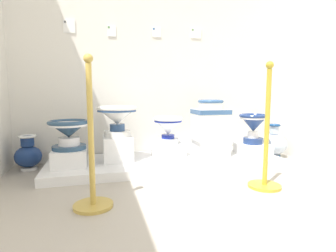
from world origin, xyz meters
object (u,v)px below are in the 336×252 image
at_px(info_placard_fourth, 196,33).
at_px(antique_toilet_broad_patterned, 168,127).
at_px(stanchion_post_near_left, 92,166).
at_px(stanchion_post_near_right, 266,153).
at_px(plinth_block_tall_cobalt, 118,148).
at_px(info_placard_second, 112,31).
at_px(decorative_vase_spare, 28,155).
at_px(info_placard_third, 156,32).
at_px(antique_toilet_squat_floral, 253,124).
at_px(antique_toilet_rightmost, 69,131).
at_px(plinth_block_squat_floral, 252,149).
at_px(plinth_block_broad_patterned, 168,150).
at_px(plinth_block_leftmost, 210,147).
at_px(antique_toilet_tall_cobalt, 117,116).
at_px(plinth_block_rightmost, 70,158).
at_px(info_placard_first, 69,26).
at_px(antique_toilet_leftmost, 210,120).
at_px(decorative_vase_corner, 273,144).

bearing_deg(info_placard_fourth, antique_toilet_broad_patterned, -139.29).
relative_size(stanchion_post_near_left, stanchion_post_near_right, 1.00).
height_order(plinth_block_tall_cobalt, info_placard_second, info_placard_second).
bearing_deg(decorative_vase_spare, info_placard_third, 8.27).
distance_m(antique_toilet_squat_floral, stanchion_post_near_left, 2.00).
xyz_separation_m(antique_toilet_rightmost, plinth_block_squat_floral, (2.03, -0.00, -0.29)).
height_order(plinth_block_broad_patterned, info_placard_fourth, info_placard_fourth).
distance_m(plinth_block_leftmost, info_placard_fourth, 1.43).
height_order(info_placard_fourth, stanchion_post_near_right, info_placard_fourth).
xyz_separation_m(antique_toilet_tall_cobalt, plinth_block_leftmost, (1.05, -0.03, -0.38)).
xyz_separation_m(plinth_block_rightmost, stanchion_post_near_left, (0.23, -0.85, 0.13)).
bearing_deg(info_placard_second, stanchion_post_near_right, -48.02).
distance_m(plinth_block_broad_patterned, info_placard_first, 1.75).
relative_size(antique_toilet_leftmost, decorative_vase_corner, 1.09).
relative_size(antique_toilet_rightmost, stanchion_post_near_left, 0.36).
height_order(info_placard_first, info_placard_second, info_placard_first).
bearing_deg(info_placard_second, info_placard_fourth, 0.00).
xyz_separation_m(plinth_block_rightmost, antique_toilet_broad_patterned, (1.03, 0.10, 0.26)).
xyz_separation_m(plinth_block_tall_cobalt, plinth_block_leftmost, (1.05, -0.03, -0.04)).
height_order(info_placard_fourth, decorative_vase_corner, info_placard_fourth).
distance_m(antique_toilet_tall_cobalt, antique_toilet_broad_patterned, 0.57).
distance_m(antique_toilet_tall_cobalt, stanchion_post_near_left, 1.03).
height_order(plinth_block_broad_patterned, antique_toilet_broad_patterned, antique_toilet_broad_patterned).
relative_size(plinth_block_tall_cobalt, info_placard_fourth, 2.44).
bearing_deg(plinth_block_tall_cobalt, antique_toilet_tall_cobalt, 180.00).
height_order(antique_toilet_broad_patterned, plinth_block_squat_floral, antique_toilet_broad_patterned).
bearing_deg(plinth_block_tall_cobalt, info_placard_second, 91.93).
relative_size(info_placard_third, decorative_vase_corner, 0.27).
height_order(plinth_block_rightmost, info_placard_first, info_placard_first).
bearing_deg(plinth_block_leftmost, antique_toilet_leftmost, 0.00).
bearing_deg(antique_toilet_tall_cobalt, info_placard_second, 91.93).
xyz_separation_m(antique_toilet_leftmost, antique_toilet_squat_floral, (0.51, -0.08, -0.06)).
height_order(antique_toilet_tall_cobalt, antique_toilet_squat_floral, antique_toilet_tall_cobalt).
height_order(antique_toilet_tall_cobalt, info_placard_first, info_placard_first).
xyz_separation_m(antique_toilet_rightmost, plinth_block_tall_cobalt, (0.47, 0.11, -0.22)).
relative_size(plinth_block_squat_floral, decorative_vase_corner, 0.82).
xyz_separation_m(plinth_block_rightmost, decorative_vase_corner, (2.41, 0.13, -0.00)).
xyz_separation_m(info_placard_second, info_placard_third, (0.53, 0.00, 0.02)).
xyz_separation_m(antique_toilet_rightmost, decorative_vase_corner, (2.41, 0.13, -0.27)).
relative_size(decorative_vase_corner, stanchion_post_near_left, 0.39).
relative_size(antique_toilet_tall_cobalt, stanchion_post_near_left, 0.39).
height_order(info_placard_first, info_placard_third, info_placard_first).
xyz_separation_m(plinth_block_squat_floral, info_placard_second, (-1.56, 0.50, 1.36)).
height_order(info_placard_third, decorative_vase_spare, info_placard_third).
bearing_deg(stanchion_post_near_right, plinth_block_tall_cobalt, 141.65).
bearing_deg(plinth_block_leftmost, antique_toilet_broad_patterned, 177.47).
bearing_deg(plinth_block_squat_floral, info_placard_second, 162.29).
relative_size(plinth_block_leftmost, stanchion_post_near_right, 0.37).
distance_m(antique_toilet_leftmost, info_placard_first, 1.88).
height_order(plinth_block_rightmost, plinth_block_broad_patterned, plinth_block_rightmost).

